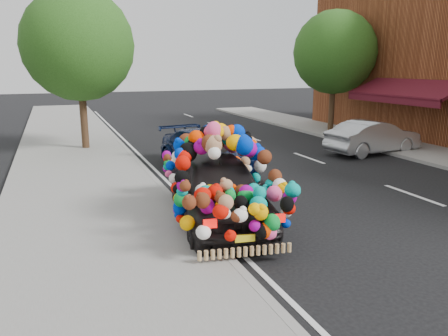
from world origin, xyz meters
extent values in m
plane|color=black|center=(0.00, 0.00, 0.00)|extent=(100.00, 100.00, 0.00)
cube|color=gray|center=(-4.30, 0.00, 0.06)|extent=(4.00, 60.00, 0.12)
cube|color=gray|center=(-2.35, 0.00, 0.07)|extent=(0.15, 60.00, 0.13)
cube|color=#4B0E18|center=(8.70, 6.00, 2.35)|extent=(1.62, 5.20, 0.75)
cube|color=#4B0E18|center=(7.95, 6.00, 1.95)|extent=(0.06, 5.20, 0.35)
cylinder|color=#332114|center=(-3.80, 9.50, 1.36)|extent=(0.28, 0.28, 2.73)
sphere|color=#1C4211|center=(-3.80, 9.50, 4.03)|extent=(4.20, 4.20, 4.20)
cylinder|color=#332114|center=(8.00, 10.00, 1.32)|extent=(0.28, 0.28, 2.64)
sphere|color=#1C4211|center=(8.00, 10.00, 3.90)|extent=(4.00, 4.00, 4.00)
imported|color=black|center=(-1.80, 0.02, 0.73)|extent=(2.35, 4.48, 1.45)
cube|color=red|center=(-2.70, -2.02, 0.78)|extent=(0.23, 0.09, 0.14)
cube|color=red|center=(-1.55, -2.20, 0.78)|extent=(0.23, 0.09, 0.14)
cube|color=yellow|center=(-2.13, -2.12, 0.48)|extent=(0.34, 0.09, 0.12)
imported|color=black|center=(-0.52, 4.50, 0.64)|extent=(2.36, 4.58, 1.27)
imported|color=#A7AAAE|center=(6.33, 4.87, 0.63)|extent=(3.95, 1.76, 1.26)
camera|label=1|loc=(-4.93, -8.29, 3.26)|focal=35.00mm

